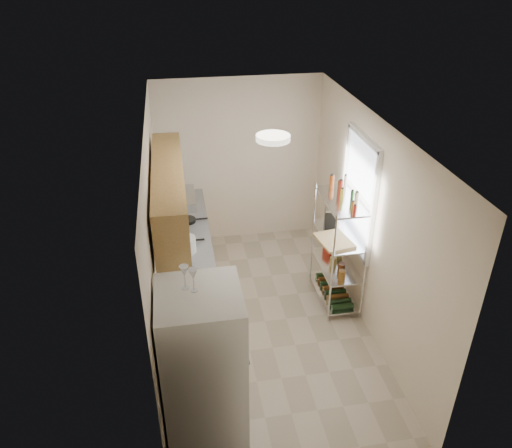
{
  "coord_description": "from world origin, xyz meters",
  "views": [
    {
      "loc": [
        -0.96,
        -4.86,
        4.23
      ],
      "look_at": [
        -0.07,
        0.25,
        1.3
      ],
      "focal_mm": 35.0,
      "sensor_mm": 36.0,
      "label": 1
    }
  ],
  "objects_px": {
    "frying_pan_large": "(182,241)",
    "cutting_board": "(334,241)",
    "refrigerator": "(204,372)",
    "rice_cooker": "(186,245)",
    "espresso_machine": "(331,217)"
  },
  "relations": [
    {
      "from": "refrigerator",
      "to": "rice_cooker",
      "type": "bearing_deg",
      "value": 91.43
    },
    {
      "from": "rice_cooker",
      "to": "frying_pan_large",
      "type": "height_order",
      "value": "rice_cooker"
    },
    {
      "from": "refrigerator",
      "to": "espresso_machine",
      "type": "relative_size",
      "value": 6.34
    },
    {
      "from": "frying_pan_large",
      "to": "espresso_machine",
      "type": "distance_m",
      "value": 1.94
    },
    {
      "from": "cutting_board",
      "to": "refrigerator",
      "type": "bearing_deg",
      "value": -135.33
    },
    {
      "from": "rice_cooker",
      "to": "frying_pan_large",
      "type": "bearing_deg",
      "value": 101.58
    },
    {
      "from": "refrigerator",
      "to": "frying_pan_large",
      "type": "xyz_separation_m",
      "value": [
        -0.1,
        2.22,
        0.05
      ]
    },
    {
      "from": "cutting_board",
      "to": "espresso_machine",
      "type": "bearing_deg",
      "value": 79.51
    },
    {
      "from": "frying_pan_large",
      "to": "espresso_machine",
      "type": "xyz_separation_m",
      "value": [
        1.93,
        -0.09,
        0.23
      ]
    },
    {
      "from": "refrigerator",
      "to": "cutting_board",
      "type": "relative_size",
      "value": 3.68
    },
    {
      "from": "frying_pan_large",
      "to": "espresso_machine",
      "type": "height_order",
      "value": "espresso_machine"
    },
    {
      "from": "frying_pan_large",
      "to": "cutting_board",
      "type": "distance_m",
      "value": 1.92
    },
    {
      "from": "espresso_machine",
      "to": "cutting_board",
      "type": "bearing_deg",
      "value": -85.38
    },
    {
      "from": "rice_cooker",
      "to": "refrigerator",
      "type": "bearing_deg",
      "value": -88.57
    },
    {
      "from": "rice_cooker",
      "to": "espresso_machine",
      "type": "relative_size",
      "value": 0.89
    }
  ]
}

